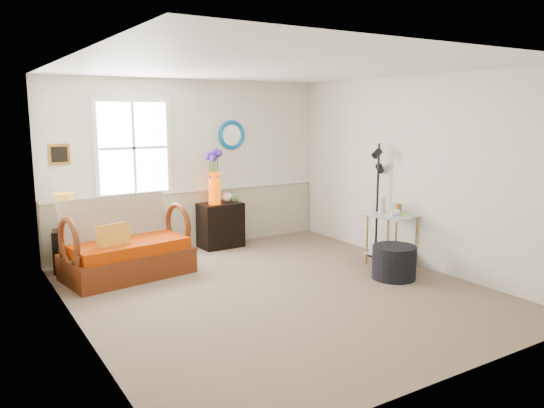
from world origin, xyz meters
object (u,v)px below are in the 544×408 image
loveseat (127,238)px  lamp_stand (66,251)px  floor_lamp (377,201)px  cabinet (221,225)px  side_table (392,240)px  ottoman (394,262)px

loveseat → lamp_stand: size_ratio=2.76×
lamp_stand → floor_lamp: floor_lamp is taller
cabinet → side_table: size_ratio=0.98×
cabinet → side_table: bearing=-55.2°
loveseat → floor_lamp: bearing=-24.5°
floor_lamp → ottoman: bearing=-122.0°
cabinet → lamp_stand: bearing=-179.4°
lamp_stand → side_table: size_ratio=0.79×
lamp_stand → loveseat: bearing=-45.0°
cabinet → loveseat: bearing=-158.5°
lamp_stand → ottoman: size_ratio=1.01×
cabinet → ottoman: 2.88m
side_table → ottoman: side_table is taller
lamp_stand → side_table: bearing=-27.9°
ottoman → loveseat: bearing=146.3°
lamp_stand → floor_lamp: bearing=-21.8°
lamp_stand → side_table: (3.92, -2.08, 0.08)m
loveseat → cabinet: bearing=14.4°
cabinet → floor_lamp: (1.71, -1.70, 0.48)m
loveseat → floor_lamp: 3.57m
cabinet → floor_lamp: size_ratio=0.42×
cabinet → side_table: (1.58, -2.16, 0.01)m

